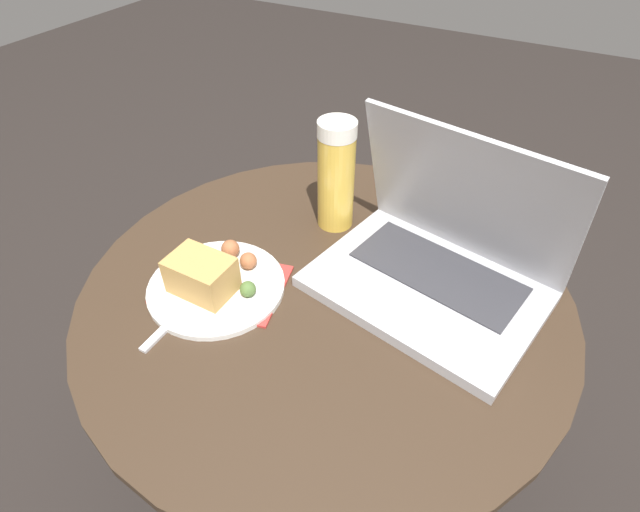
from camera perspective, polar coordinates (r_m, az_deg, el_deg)
ground_plane at (r=1.18m, az=0.40°, el=-21.29°), size 6.00×6.00×0.00m
table at (r=0.86m, az=0.52°, el=-9.35°), size 0.75×0.75×0.51m
napkin at (r=0.78m, az=-11.07°, el=-3.19°), size 0.21×0.17×0.00m
laptop at (r=0.76m, az=13.44°, el=-0.24°), size 0.37×0.30×0.24m
beer_glass at (r=0.84m, az=1.85°, el=9.19°), size 0.06×0.06×0.19m
snack_plate at (r=0.77m, az=-12.24°, el=-2.66°), size 0.21×0.21×0.07m
fork at (r=0.77m, az=-13.92°, el=-4.56°), size 0.02×0.20×0.00m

